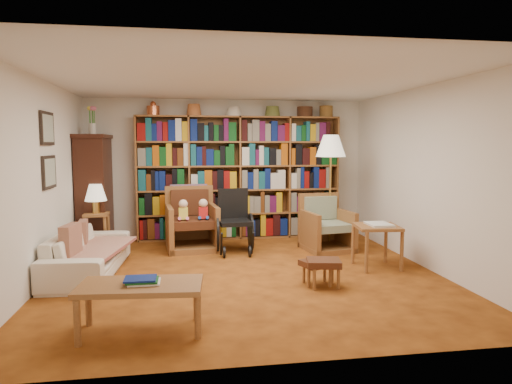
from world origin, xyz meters
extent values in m
plane|color=#A05418|center=(0.00, 0.00, 0.00)|extent=(5.00, 5.00, 0.00)
plane|color=silver|center=(0.00, 0.00, 2.50)|extent=(5.00, 5.00, 0.00)
plane|color=white|center=(0.00, 2.50, 1.25)|extent=(5.00, 0.00, 5.00)
plane|color=white|center=(0.00, -2.50, 1.25)|extent=(5.00, 0.00, 5.00)
plane|color=white|center=(-2.50, 0.00, 1.25)|extent=(0.00, 5.00, 5.00)
plane|color=white|center=(2.50, 0.00, 1.25)|extent=(0.00, 5.00, 5.00)
cube|color=#9D5F31|center=(0.20, 2.34, 1.10)|extent=(3.60, 0.30, 2.20)
cube|color=#36180E|center=(-2.25, 2.00, 0.90)|extent=(0.45, 0.90, 1.80)
cube|color=#36180E|center=(-2.25, 2.00, 1.83)|extent=(0.50, 0.95, 0.06)
cylinder|color=silver|center=(-2.25, 2.00, 1.95)|extent=(0.12, 0.12, 0.18)
cube|color=black|center=(-2.48, 0.30, 1.90)|extent=(0.03, 0.52, 0.42)
cube|color=gray|center=(-2.46, 0.30, 1.90)|extent=(0.01, 0.44, 0.34)
cube|color=black|center=(-2.48, 0.30, 1.35)|extent=(0.03, 0.52, 0.42)
cube|color=gray|center=(-2.46, 0.30, 1.35)|extent=(0.01, 0.44, 0.34)
imported|color=silver|center=(-2.05, 0.35, 0.28)|extent=(1.96, 0.85, 0.56)
cube|color=beige|center=(-2.00, 0.35, 0.30)|extent=(1.02, 1.56, 0.04)
cube|color=maroon|center=(-2.18, 0.70, 0.45)|extent=(0.15, 0.36, 0.35)
cube|color=maroon|center=(-2.18, 0.00, 0.45)|extent=(0.19, 0.43, 0.41)
cube|color=#9D5F31|center=(-2.15, 1.52, 0.61)|extent=(0.38, 0.38, 0.04)
cylinder|color=#9D5F31|center=(-2.30, 1.37, 0.30)|extent=(0.05, 0.05, 0.59)
cylinder|color=#9D5F31|center=(-2.00, 1.37, 0.30)|extent=(0.05, 0.05, 0.59)
cylinder|color=#9D5F31|center=(-2.30, 1.66, 0.30)|extent=(0.05, 0.05, 0.59)
cylinder|color=#9D5F31|center=(-2.00, 1.66, 0.30)|extent=(0.05, 0.05, 0.59)
cylinder|color=gold|center=(-2.15, 1.52, 0.73)|extent=(0.11, 0.11, 0.18)
cone|color=beige|center=(-2.15, 1.52, 0.96)|extent=(0.33, 0.33, 0.26)
cube|color=#9D5F31|center=(-0.67, 1.55, 0.04)|extent=(0.88, 0.91, 0.09)
cube|color=#9D5F31|center=(-1.04, 1.55, 0.36)|extent=(0.16, 0.84, 0.71)
cube|color=#9D5F31|center=(-0.31, 1.55, 0.36)|extent=(0.16, 0.84, 0.71)
cube|color=#9D5F31|center=(-0.67, 1.92, 0.50)|extent=(0.81, 0.17, 1.00)
cube|color=#532A16|center=(-0.67, 1.51, 0.45)|extent=(0.69, 0.76, 0.13)
cube|color=#532A16|center=(-0.67, 1.84, 0.74)|extent=(0.63, 0.17, 0.42)
cube|color=#BE324B|center=(-0.67, 1.96, 0.80)|extent=(0.63, 0.13, 0.45)
cube|color=#9D5F31|center=(1.47, 1.14, 0.04)|extent=(0.82, 0.85, 0.08)
cube|color=#9D5F31|center=(1.15, 1.14, 0.32)|extent=(0.18, 0.75, 0.63)
cube|color=#9D5F31|center=(1.80, 1.14, 0.32)|extent=(0.18, 0.75, 0.63)
cube|color=#9D5F31|center=(1.47, 1.47, 0.45)|extent=(0.72, 0.19, 0.89)
cube|color=#94A584|center=(1.47, 1.11, 0.40)|extent=(0.65, 0.70, 0.12)
cube|color=#94A584|center=(1.47, 1.40, 0.65)|extent=(0.56, 0.18, 0.38)
cube|color=black|center=(-0.02, 1.20, 0.48)|extent=(0.53, 0.53, 0.06)
cube|color=black|center=(-0.02, 1.44, 0.75)|extent=(0.49, 0.10, 0.48)
cylinder|color=black|center=(-0.29, 1.31, 0.30)|extent=(0.03, 0.60, 0.60)
cylinder|color=black|center=(0.25, 1.31, 0.30)|extent=(0.03, 0.60, 0.60)
cylinder|color=black|center=(-0.21, 0.90, 0.09)|extent=(0.03, 0.17, 0.17)
cylinder|color=black|center=(0.18, 0.90, 0.09)|extent=(0.03, 0.17, 0.17)
cylinder|color=gold|center=(1.61, 1.45, 0.02)|extent=(0.31, 0.31, 0.03)
cylinder|color=gold|center=(1.61, 1.45, 0.78)|extent=(0.03, 0.03, 1.56)
cone|color=beige|center=(1.61, 1.45, 1.68)|extent=(0.49, 0.49, 0.36)
cube|color=#9D5F31|center=(1.83, 0.03, 0.57)|extent=(0.63, 0.63, 0.04)
cylinder|color=#9D5F31|center=(1.58, -0.21, 0.28)|extent=(0.05, 0.05, 0.55)
cylinder|color=#9D5F31|center=(2.08, -0.21, 0.28)|extent=(0.05, 0.05, 0.55)
cylinder|color=#9D5F31|center=(1.58, 0.28, 0.28)|extent=(0.05, 0.05, 0.55)
cylinder|color=#9D5F31|center=(2.08, 0.28, 0.28)|extent=(0.05, 0.05, 0.55)
cube|color=silver|center=(1.83, 0.03, 0.61)|extent=(0.34, 0.41, 0.03)
cube|color=#532A16|center=(0.79, -0.59, 0.27)|extent=(0.44, 0.41, 0.07)
cylinder|color=#9D5F31|center=(0.66, -0.70, 0.12)|extent=(0.04, 0.04, 0.23)
cylinder|color=#9D5F31|center=(0.92, -0.70, 0.12)|extent=(0.04, 0.04, 0.23)
cylinder|color=#9D5F31|center=(0.66, -0.49, 0.12)|extent=(0.04, 0.04, 0.23)
cylinder|color=#9D5F31|center=(0.92, -0.49, 0.12)|extent=(0.04, 0.04, 0.23)
cube|color=#532A16|center=(0.85, -0.68, 0.29)|extent=(0.45, 0.40, 0.08)
cylinder|color=#9D5F31|center=(0.70, -0.80, 0.13)|extent=(0.04, 0.04, 0.26)
cylinder|color=#9D5F31|center=(0.99, -0.80, 0.13)|extent=(0.04, 0.04, 0.26)
cylinder|color=#9D5F31|center=(0.70, -0.57, 0.13)|extent=(0.04, 0.04, 0.26)
cylinder|color=#9D5F31|center=(0.99, -0.57, 0.13)|extent=(0.04, 0.04, 0.26)
cube|color=#9D5F31|center=(-1.19, -1.70, 0.43)|extent=(1.14, 0.64, 0.05)
cylinder|color=#9D5F31|center=(-1.69, -1.93, 0.20)|extent=(0.06, 0.06, 0.40)
cylinder|color=#9D5F31|center=(-0.68, -1.93, 0.20)|extent=(0.06, 0.06, 0.40)
cylinder|color=#9D5F31|center=(-1.69, -1.47, 0.20)|extent=(0.06, 0.06, 0.40)
cylinder|color=#9D5F31|center=(-0.68, -1.47, 0.20)|extent=(0.06, 0.06, 0.40)
cube|color=brown|center=(-1.19, -1.70, 0.48)|extent=(0.30, 0.24, 0.05)
camera|label=1|loc=(-0.77, -5.82, 1.70)|focal=32.00mm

